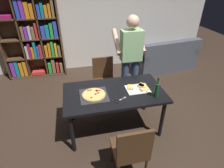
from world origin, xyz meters
name	(u,v)px	position (x,y,z in m)	size (l,w,h in m)	color
ground_plane	(114,127)	(0.00, 0.00, 0.00)	(12.00, 12.00, 0.00)	#38281E
back_wall	(91,16)	(0.00, 2.60, 1.40)	(6.40, 0.10, 2.80)	silver
dining_table	(114,96)	(0.00, 0.00, 0.67)	(1.56, 0.87, 0.75)	black
chair_near_camera	(131,149)	(0.00, -0.92, 0.51)	(0.42, 0.42, 0.90)	#472D19
chair_far_side	(104,77)	(0.00, 0.92, 0.51)	(0.42, 0.42, 0.90)	#472D19
couch	(164,58)	(1.91, 1.99, 0.30)	(1.80, 1.07, 0.85)	#4C515B
bookshelf	(34,39)	(-1.45, 2.37, 0.95)	(1.40, 0.35, 1.95)	#513823
person_serving_pizza	(131,57)	(0.48, 0.70, 1.00)	(0.55, 0.54, 1.75)	#38476B
pepperoni_pizza_on_tray	(94,95)	(-0.32, -0.04, 0.77)	(0.42, 0.42, 0.04)	#2D2D33
pizza_slices_on_towel	(139,88)	(0.40, 0.00, 0.76)	(0.36, 0.29, 0.03)	white
wine_bottle	(157,90)	(0.58, -0.26, 0.87)	(0.07, 0.07, 0.32)	#194723
kitchen_scissors	(119,100)	(0.01, -0.25, 0.76)	(0.20, 0.14, 0.01)	silver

